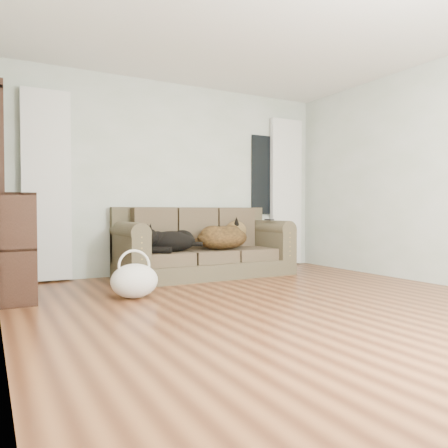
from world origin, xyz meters
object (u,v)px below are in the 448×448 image
dog_shepherd (224,238)px  sofa (205,242)px  dog_black_lab (169,241)px  bookshelf (16,248)px  tote_bag (134,282)px

dog_shepherd → sofa: bearing=-28.1°
dog_black_lab → dog_shepherd: size_ratio=0.81×
sofa → dog_black_lab: 0.55m
sofa → bookshelf: bookshelf is taller
dog_black_lab → dog_shepherd: bearing=9.9°
tote_bag → dog_shepherd: bearing=31.2°
dog_shepherd → tote_bag: dog_shepherd is taller
dog_shepherd → bookshelf: bookshelf is taller
dog_black_lab → bookshelf: (-1.72, -0.43, 0.02)m
bookshelf → tote_bag: bearing=-28.1°
sofa → dog_black_lab: sofa is taller
dog_shepherd → tote_bag: (-1.49, -0.90, -0.33)m
sofa → dog_shepherd: (0.24, -0.07, 0.04)m
sofa → bookshelf: 2.32m
tote_bag → bookshelf: bearing=155.6°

